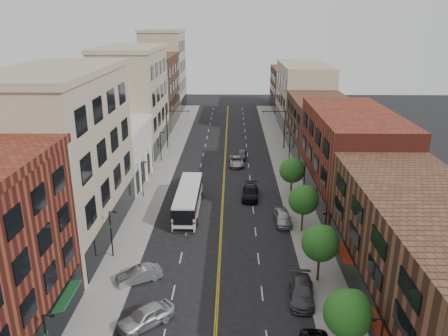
# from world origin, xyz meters

# --- Properties ---
(ground) EXTENTS (220.00, 220.00, 0.00)m
(ground) POSITION_xyz_m (0.00, 0.00, 0.00)
(ground) COLOR black
(ground) RESTS_ON ground
(sidewalk_left) EXTENTS (4.00, 110.00, 0.15)m
(sidewalk_left) POSITION_xyz_m (-10.00, 35.00, 0.07)
(sidewalk_left) COLOR gray
(sidewalk_left) RESTS_ON ground
(sidewalk_right) EXTENTS (4.00, 110.00, 0.15)m
(sidewalk_right) POSITION_xyz_m (10.00, 35.00, 0.07)
(sidewalk_right) COLOR gray
(sidewalk_right) RESTS_ON ground
(bldg_l_tanoffice) EXTENTS (10.00, 22.00, 18.00)m
(bldg_l_tanoffice) POSITION_xyz_m (-17.00, 13.00, 9.00)
(bldg_l_tanoffice) COLOR tan
(bldg_l_tanoffice) RESTS_ON ground
(bldg_l_white) EXTENTS (10.00, 14.00, 8.00)m
(bldg_l_white) POSITION_xyz_m (-17.00, 31.00, 4.00)
(bldg_l_white) COLOR silver
(bldg_l_white) RESTS_ON ground
(bldg_l_far_a) EXTENTS (10.00, 20.00, 18.00)m
(bldg_l_far_a) POSITION_xyz_m (-17.00, 48.00, 9.00)
(bldg_l_far_a) COLOR tan
(bldg_l_far_a) RESTS_ON ground
(bldg_l_far_b) EXTENTS (10.00, 20.00, 15.00)m
(bldg_l_far_b) POSITION_xyz_m (-17.00, 68.00, 7.50)
(bldg_l_far_b) COLOR #553422
(bldg_l_far_b) RESTS_ON ground
(bldg_l_far_c) EXTENTS (10.00, 16.00, 20.00)m
(bldg_l_far_c) POSITION_xyz_m (-17.00, 86.00, 10.00)
(bldg_l_far_c) COLOR tan
(bldg_l_far_c) RESTS_ON ground
(bldg_r_near) EXTENTS (10.00, 26.00, 10.00)m
(bldg_r_near) POSITION_xyz_m (17.00, 0.00, 5.00)
(bldg_r_near) COLOR #553422
(bldg_r_near) RESTS_ON ground
(bldg_r_mid) EXTENTS (10.00, 22.00, 12.00)m
(bldg_r_mid) POSITION_xyz_m (17.00, 24.00, 6.00)
(bldg_r_mid) COLOR maroon
(bldg_r_mid) RESTS_ON ground
(bldg_r_far_a) EXTENTS (10.00, 20.00, 10.00)m
(bldg_r_far_a) POSITION_xyz_m (17.00, 45.00, 5.00)
(bldg_r_far_a) COLOR #553422
(bldg_r_far_a) RESTS_ON ground
(bldg_r_far_b) EXTENTS (10.00, 22.00, 14.00)m
(bldg_r_far_b) POSITION_xyz_m (17.00, 66.00, 7.00)
(bldg_r_far_b) COLOR tan
(bldg_r_far_b) RESTS_ON ground
(bldg_r_far_c) EXTENTS (10.00, 18.00, 11.00)m
(bldg_r_far_c) POSITION_xyz_m (17.00, 86.00, 5.50)
(bldg_r_far_c) COLOR #553422
(bldg_r_far_c) RESTS_ON ground
(tree_r_0) EXTENTS (3.40, 3.40, 5.59)m
(tree_r_0) POSITION_xyz_m (9.39, -5.93, 4.13)
(tree_r_0) COLOR black
(tree_r_0) RESTS_ON sidewalk_right
(tree_r_1) EXTENTS (3.40, 3.40, 5.59)m
(tree_r_1) POSITION_xyz_m (9.39, 4.07, 4.13)
(tree_r_1) COLOR black
(tree_r_1) RESTS_ON sidewalk_right
(tree_r_2) EXTENTS (3.40, 3.40, 5.59)m
(tree_r_2) POSITION_xyz_m (9.39, 14.07, 4.13)
(tree_r_2) COLOR black
(tree_r_2) RESTS_ON sidewalk_right
(tree_r_3) EXTENTS (3.40, 3.40, 5.59)m
(tree_r_3) POSITION_xyz_m (9.39, 24.07, 4.13)
(tree_r_3) COLOR black
(tree_r_3) RESTS_ON sidewalk_right
(lamp_l_1) EXTENTS (0.81, 0.55, 5.05)m
(lamp_l_1) POSITION_xyz_m (-10.95, 8.00, 2.97)
(lamp_l_1) COLOR black
(lamp_l_1) RESTS_ON sidewalk_left
(lamp_l_2) EXTENTS (0.81, 0.55, 5.05)m
(lamp_l_2) POSITION_xyz_m (-10.95, 24.00, 2.97)
(lamp_l_2) COLOR black
(lamp_l_2) RESTS_ON sidewalk_left
(lamp_l_3) EXTENTS (0.81, 0.55, 5.05)m
(lamp_l_3) POSITION_xyz_m (-10.95, 40.00, 2.97)
(lamp_l_3) COLOR black
(lamp_l_3) RESTS_ON sidewalk_left
(lamp_r_1) EXTENTS (0.81, 0.55, 5.05)m
(lamp_r_1) POSITION_xyz_m (10.95, 8.00, 2.97)
(lamp_r_1) COLOR black
(lamp_r_1) RESTS_ON sidewalk_right
(lamp_r_2) EXTENTS (0.81, 0.55, 5.05)m
(lamp_r_2) POSITION_xyz_m (10.95, 24.00, 2.97)
(lamp_r_2) COLOR black
(lamp_r_2) RESTS_ON sidewalk_right
(lamp_r_3) EXTENTS (0.81, 0.55, 5.05)m
(lamp_r_3) POSITION_xyz_m (10.95, 40.00, 2.97)
(lamp_r_3) COLOR black
(lamp_r_3) RESTS_ON sidewalk_right
(signal_mast_left) EXTENTS (4.49, 0.18, 7.20)m
(signal_mast_left) POSITION_xyz_m (-10.27, 48.00, 4.65)
(signal_mast_left) COLOR black
(signal_mast_left) RESTS_ON sidewalk_left
(signal_mast_right) EXTENTS (4.49, 0.18, 7.20)m
(signal_mast_right) POSITION_xyz_m (10.27, 48.00, 4.65)
(signal_mast_right) COLOR black
(signal_mast_right) RESTS_ON sidewalk_right
(city_bus) EXTENTS (3.00, 12.31, 3.16)m
(city_bus) POSITION_xyz_m (-4.28, 19.36, 1.84)
(city_bus) COLOR silver
(city_bus) RESTS_ON ground
(car_angle_a) EXTENTS (4.84, 4.59, 1.62)m
(car_angle_a) POSITION_xyz_m (-5.60, -2.42, 0.81)
(car_angle_a) COLOR #BABEC2
(car_angle_a) RESTS_ON ground
(car_angle_b) EXTENTS (4.44, 3.32, 1.40)m
(car_angle_b) POSITION_xyz_m (-7.40, 3.73, 0.70)
(car_angle_b) COLOR #A0A3A7
(car_angle_b) RESTS_ON ground
(car_parked_mid) EXTENTS (2.61, 5.33, 1.49)m
(car_parked_mid) POSITION_xyz_m (7.40, 1.26, 0.75)
(car_parked_mid) COLOR #444448
(car_parked_mid) RESTS_ON ground
(car_parked_far) EXTENTS (2.01, 4.69, 1.58)m
(car_parked_far) POSITION_xyz_m (7.36, 16.29, 0.79)
(car_parked_far) COLOR #A3A5AA
(car_parked_far) RESTS_ON ground
(car_lane_behind) EXTENTS (1.89, 4.83, 1.57)m
(car_lane_behind) POSITION_xyz_m (-5.15, 28.77, 0.78)
(car_lane_behind) COLOR #4E4E53
(car_lane_behind) RESTS_ON ground
(car_lane_a) EXTENTS (2.52, 5.50, 1.56)m
(car_lane_a) POSITION_xyz_m (3.77, 24.00, 0.78)
(car_lane_a) COLOR black
(car_lane_a) RESTS_ON ground
(car_lane_b) EXTENTS (2.56, 5.25, 1.44)m
(car_lane_b) POSITION_xyz_m (1.99, 38.08, 0.72)
(car_lane_b) COLOR #A0A4A8
(car_lane_b) RESTS_ON ground
(car_lane_c) EXTENTS (1.96, 4.19, 1.39)m
(car_lane_c) POSITION_xyz_m (2.95, 42.00, 0.69)
(car_lane_c) COLOR #505055
(car_lane_c) RESTS_ON ground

